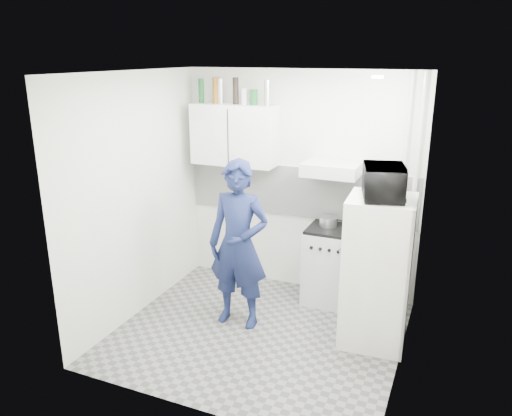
% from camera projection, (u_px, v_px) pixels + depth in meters
% --- Properties ---
extents(floor, '(2.80, 2.80, 0.00)m').
position_uv_depth(floor, '(258.00, 333.00, 5.13)').
color(floor, slate).
rests_on(floor, ground).
extents(ceiling, '(2.80, 2.80, 0.00)m').
position_uv_depth(ceiling, '(258.00, 72.00, 4.36)').
color(ceiling, white).
rests_on(ceiling, wall_back).
extents(wall_back, '(2.80, 0.00, 2.80)m').
position_uv_depth(wall_back, '(299.00, 183.00, 5.85)').
color(wall_back, silver).
rests_on(wall_back, floor).
extents(wall_left, '(0.00, 2.60, 2.60)m').
position_uv_depth(wall_left, '(136.00, 197.00, 5.27)').
color(wall_left, silver).
rests_on(wall_left, floor).
extents(wall_right, '(0.00, 2.60, 2.60)m').
position_uv_depth(wall_right, '(410.00, 233.00, 4.22)').
color(wall_right, silver).
rests_on(wall_right, floor).
extents(person, '(0.66, 0.44, 1.77)m').
position_uv_depth(person, '(239.00, 245.00, 5.10)').
color(person, '#151D43').
rests_on(person, floor).
extents(stove, '(0.54, 0.54, 0.86)m').
position_uv_depth(stove, '(330.00, 266.00, 5.71)').
color(stove, silver).
rests_on(stove, floor).
extents(fridge, '(0.65, 0.65, 1.49)m').
position_uv_depth(fridge, '(377.00, 272.00, 4.81)').
color(fridge, white).
rests_on(fridge, floor).
extents(stove_top, '(0.52, 0.52, 0.03)m').
position_uv_depth(stove_top, '(332.00, 229.00, 5.57)').
color(stove_top, black).
rests_on(stove_top, stove).
extents(saucepan, '(0.20, 0.20, 0.11)m').
position_uv_depth(saucepan, '(328.00, 222.00, 5.60)').
color(saucepan, silver).
rests_on(saucepan, stove_top).
extents(microwave, '(0.61, 0.49, 0.30)m').
position_uv_depth(microwave, '(384.00, 182.00, 4.54)').
color(microwave, black).
rests_on(microwave, fridge).
extents(bottle_a, '(0.06, 0.06, 0.28)m').
position_uv_depth(bottle_a, '(201.00, 91.00, 5.82)').
color(bottle_a, '#144C1E').
rests_on(bottle_a, upper_cabinet).
extents(bottle_b, '(0.08, 0.08, 0.29)m').
position_uv_depth(bottle_b, '(216.00, 90.00, 5.75)').
color(bottle_b, brown).
rests_on(bottle_b, upper_cabinet).
extents(bottle_c, '(0.07, 0.07, 0.28)m').
position_uv_depth(bottle_c, '(220.00, 91.00, 5.73)').
color(bottle_c, silver).
rests_on(bottle_c, upper_cabinet).
extents(bottle_d, '(0.07, 0.07, 0.30)m').
position_uv_depth(bottle_d, '(236.00, 91.00, 5.65)').
color(bottle_d, black).
rests_on(bottle_d, upper_cabinet).
extents(canister_a, '(0.07, 0.07, 0.18)m').
position_uv_depth(canister_a, '(244.00, 96.00, 5.63)').
color(canister_a, '#B2B7BC').
rests_on(canister_a, upper_cabinet).
extents(canister_b, '(0.09, 0.09, 0.17)m').
position_uv_depth(canister_b, '(254.00, 97.00, 5.59)').
color(canister_b, '#144C1E').
rests_on(canister_b, upper_cabinet).
extents(bottle_e, '(0.07, 0.07, 0.28)m').
position_uv_depth(bottle_e, '(267.00, 93.00, 5.51)').
color(bottle_e, silver).
rests_on(bottle_e, upper_cabinet).
extents(upper_cabinet, '(1.00, 0.35, 0.70)m').
position_uv_depth(upper_cabinet, '(235.00, 135.00, 5.81)').
color(upper_cabinet, white).
rests_on(upper_cabinet, wall_back).
extents(range_hood, '(0.60, 0.50, 0.14)m').
position_uv_depth(range_hood, '(332.00, 168.00, 5.38)').
color(range_hood, silver).
rests_on(range_hood, wall_back).
extents(backsplash, '(2.74, 0.03, 0.60)m').
position_uv_depth(backsplash, '(299.00, 192.00, 5.86)').
color(backsplash, white).
rests_on(backsplash, wall_back).
extents(pipe_a, '(0.05, 0.05, 2.60)m').
position_uv_depth(pipe_a, '(414.00, 197.00, 5.29)').
color(pipe_a, silver).
rests_on(pipe_a, floor).
extents(pipe_b, '(0.04, 0.04, 2.60)m').
position_uv_depth(pipe_b, '(402.00, 196.00, 5.33)').
color(pipe_b, silver).
rests_on(pipe_b, floor).
extents(ceiling_spot_fixture, '(0.10, 0.10, 0.02)m').
position_uv_depth(ceiling_spot_fixture, '(377.00, 77.00, 4.17)').
color(ceiling_spot_fixture, white).
rests_on(ceiling_spot_fixture, ceiling).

